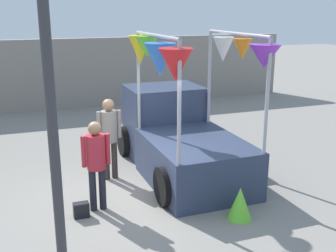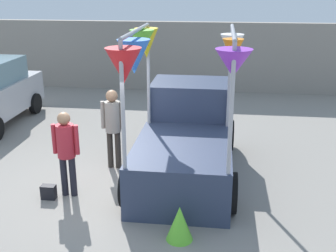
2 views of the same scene
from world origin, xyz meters
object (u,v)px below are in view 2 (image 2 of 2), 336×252
at_px(vendor_truck, 186,131).
at_px(handbag, 49,192).
at_px(person_vendor, 113,121).
at_px(folded_kite_bundle_lime, 180,223).
at_px(person_customer, 66,146).

xyz_separation_m(vendor_truck, handbag, (-2.52, -1.64, -0.79)).
height_order(person_vendor, folded_kite_bundle_lime, person_vendor).
relative_size(vendor_truck, handbag, 14.99).
bearing_deg(person_customer, person_vendor, 68.16).
bearing_deg(vendor_truck, handbag, -146.96).
distance_m(vendor_truck, person_vendor, 1.61).
bearing_deg(handbag, person_vendor, 60.35).
xyz_separation_m(person_customer, handbag, (-0.35, -0.20, -0.90)).
distance_m(person_customer, handbag, 0.98).
bearing_deg(handbag, person_customer, 29.74).
bearing_deg(person_customer, handbag, -150.26).
distance_m(vendor_truck, handbag, 3.10).
relative_size(vendor_truck, person_vendor, 2.32).
distance_m(vendor_truck, folded_kite_bundle_lime, 2.76).
xyz_separation_m(person_vendor, handbag, (-0.91, -1.60, -0.96)).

